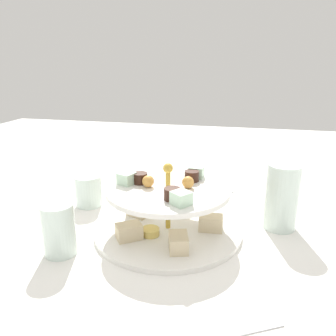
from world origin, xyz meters
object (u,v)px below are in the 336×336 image
Objects in this scene: tiered_serving_stand at (168,212)px; butter_knife_right at (206,186)px; water_glass_mid_back at (59,229)px; water_glass_short_left at (88,191)px; teacup_with_saucer at (131,183)px; water_glass_tall_right at (282,197)px; butter_knife_left at (224,335)px.

tiered_serving_stand reaches higher than butter_knife_right.
water_glass_mid_back is (0.41, -0.22, 0.05)m from butter_knife_right.
teacup_with_saucer is (-0.11, 0.07, -0.01)m from water_glass_short_left.
tiered_serving_stand is 2.17× the size of water_glass_tall_right.
butter_knife_left is at bearing 31.86° from teacup_with_saucer.
tiered_serving_stand is 0.25m from teacup_with_saucer.
water_glass_short_left reaches higher than butter_knife_left.
butter_knife_left and butter_knife_right have the same top height.
water_glass_tall_right is (-0.07, 0.23, 0.03)m from tiered_serving_stand.
water_glass_tall_right is 1.55× the size of teacup_with_saucer.
butter_knife_left is (0.35, 0.35, -0.04)m from water_glass_short_left.
teacup_with_saucer is 0.33m from water_glass_mid_back.
butter_knife_left is (0.33, -0.09, -0.07)m from water_glass_tall_right.
water_glass_short_left is at bearing -112.35° from tiered_serving_stand.
water_glass_short_left is 0.33m from butter_knife_right.
teacup_with_saucer is 0.21m from butter_knife_right.
water_glass_tall_right is at bearing 116.00° from water_glass_mid_back.
tiered_serving_stand is at bearing 89.44° from butter_knife_left.
water_glass_mid_back is at bearing 80.33° from butter_knife_right.
butter_knife_left is at bearing -15.81° from water_glass_tall_right.
tiered_serving_stand is 0.24m from water_glass_short_left.
butter_knife_left is at bearing 118.07° from butter_knife_right.
teacup_with_saucer is at bearing 42.12° from butter_knife_right.
water_glass_mid_back is at bearing -54.99° from tiered_serving_stand.
water_glass_tall_right is at bearing 71.29° from teacup_with_saucer.
tiered_serving_stand is 0.29m from butter_knife_right.
water_glass_mid_back reaches higher than butter_knife_right.
butter_knife_left is 1.00× the size of butter_knife_right.
butter_knife_right is 1.74× the size of water_glass_mid_back.
water_glass_mid_back is (0.32, -0.03, 0.02)m from teacup_with_saucer.
butter_knife_left is at bearing 45.71° from water_glass_short_left.
teacup_with_saucer is 0.92× the size of water_glass_mid_back.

